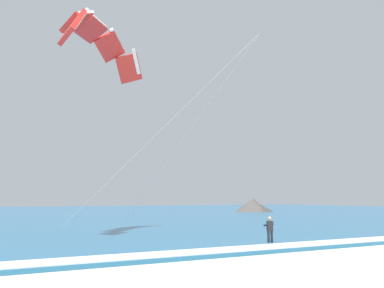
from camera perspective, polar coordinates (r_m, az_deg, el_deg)
The scene contains 6 objects.
sea at distance 77.34m, azimuth -16.48°, elevation -9.63°, with size 200.00×120.00×0.20m, color teal.
surf_foam at distance 22.66m, azimuth 14.57°, elevation -14.12°, with size 200.00×1.81×0.04m, color white.
surfboard at distance 23.85m, azimuth 11.41°, elevation -14.37°, with size 0.84×1.47×0.09m.
kitesurfer at distance 23.78m, azimuth 11.33°, elevation -12.17°, with size 0.62×0.62×1.69m.
kite_primary at distance 29.66m, azimuth -13.52°, elevation 14.65°, with size 11.57×11.11×14.36m.
headland_right at distance 77.56m, azimuth 9.04°, elevation -9.01°, with size 8.15×7.62×2.89m.
Camera 1 is at (-14.96, -3.80, 2.74)m, focal length 36.40 mm.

